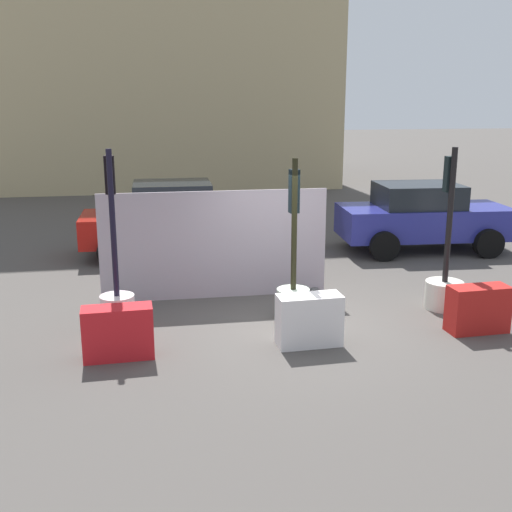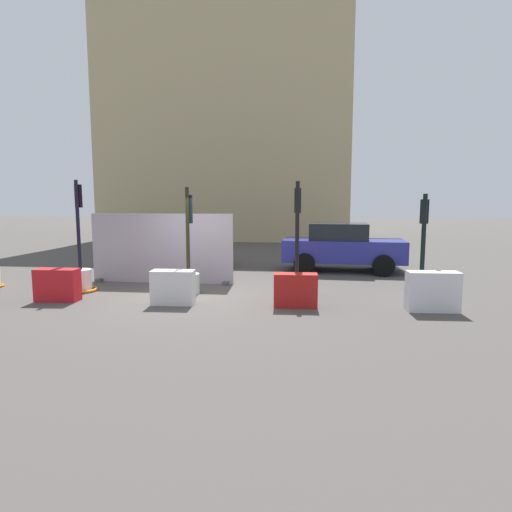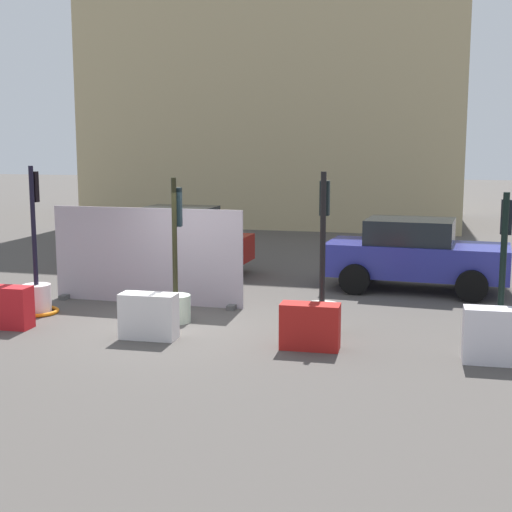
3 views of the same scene
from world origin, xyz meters
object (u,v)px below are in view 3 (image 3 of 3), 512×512
object	(u,v)px
traffic_light_2	(176,292)
traffic_light_4	(500,315)
construction_barrier_2	(149,316)
construction_barrier_1	(4,307)
car_red_compact	(175,241)
car_blue_estate	(415,254)
traffic_light_3	(322,302)
construction_barrier_3	(310,326)
traffic_light_1	(37,291)
construction_barrier_4	(500,336)

from	to	relation	value
traffic_light_2	traffic_light_4	bearing A→B (deg)	1.26
traffic_light_4	construction_barrier_2	size ratio (longest dim) A/B	2.56
construction_barrier_1	traffic_light_2	bearing A→B (deg)	23.07
traffic_light_4	car_red_compact	distance (m)	9.26
construction_barrier_2	car_blue_estate	xyz separation A→B (m)	(4.33, 5.58, 0.44)
car_blue_estate	traffic_light_3	bearing A→B (deg)	-108.90
traffic_light_3	car_blue_estate	xyz separation A→B (m)	(1.47, 4.29, 0.31)
traffic_light_3	construction_barrier_1	distance (m)	5.91
traffic_light_2	construction_barrier_3	world-z (taller)	traffic_light_2
traffic_light_1	traffic_light_2	bearing A→B (deg)	1.17
construction_barrier_3	car_red_compact	size ratio (longest dim) A/B	0.25
construction_barrier_2	traffic_light_4	bearing A→B (deg)	12.92
construction_barrier_4	car_red_compact	distance (m)	9.94
construction_barrier_4	construction_barrier_3	bearing A→B (deg)	179.44
construction_barrier_2	construction_barrier_4	world-z (taller)	construction_barrier_4
traffic_light_1	car_red_compact	size ratio (longest dim) A/B	0.74
construction_barrier_3	car_red_compact	distance (m)	7.78
traffic_light_4	construction_barrier_4	distance (m)	1.31
traffic_light_3	construction_barrier_3	world-z (taller)	traffic_light_3
traffic_light_1	construction_barrier_1	bearing A→B (deg)	-87.33
traffic_light_4	traffic_light_2	bearing A→B (deg)	-178.74
car_blue_estate	traffic_light_2	bearing A→B (deg)	-134.71
construction_barrier_3	traffic_light_3	bearing A→B (deg)	90.35
traffic_light_1	construction_barrier_4	world-z (taller)	traffic_light_1
construction_barrier_2	car_blue_estate	world-z (taller)	car_blue_estate
construction_barrier_2	construction_barrier_3	xyz separation A→B (m)	(2.87, 0.09, -0.02)
construction_barrier_4	traffic_light_3	bearing A→B (deg)	157.75
traffic_light_2	car_blue_estate	distance (m)	6.11
traffic_light_1	construction_barrier_3	world-z (taller)	traffic_light_1
traffic_light_2	traffic_light_3	bearing A→B (deg)	1.11
construction_barrier_1	construction_barrier_3	world-z (taller)	construction_barrier_1
traffic_light_1	construction_barrier_2	world-z (taller)	traffic_light_1
car_blue_estate	car_red_compact	size ratio (longest dim) A/B	1.05
construction_barrier_1	construction_barrier_2	size ratio (longest dim) A/B	1.02
traffic_light_2	construction_barrier_1	size ratio (longest dim) A/B	2.67
traffic_light_2	construction_barrier_4	distance (m)	5.97
traffic_light_4	car_blue_estate	xyz separation A→B (m)	(-1.64, 4.21, 0.36)
traffic_light_4	construction_barrier_1	size ratio (longest dim) A/B	2.50
construction_barrier_2	car_blue_estate	size ratio (longest dim) A/B	0.24
traffic_light_4	construction_barrier_3	distance (m)	3.36
traffic_light_4	construction_barrier_1	bearing A→B (deg)	-171.15
construction_barrier_1	construction_barrier_4	world-z (taller)	construction_barrier_4
construction_barrier_1	construction_barrier_2	bearing A→B (deg)	0.21
construction_barrier_4	car_blue_estate	bearing A→B (deg)	105.68
construction_barrier_1	car_red_compact	distance (m)	6.29
traffic_light_3	car_red_compact	bearing A→B (deg)	134.44
traffic_light_2	car_red_compact	bearing A→B (deg)	111.69
traffic_light_3	car_blue_estate	world-z (taller)	traffic_light_3
traffic_light_2	traffic_light_3	world-z (taller)	traffic_light_3
car_red_compact	traffic_light_2	bearing A→B (deg)	-68.31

